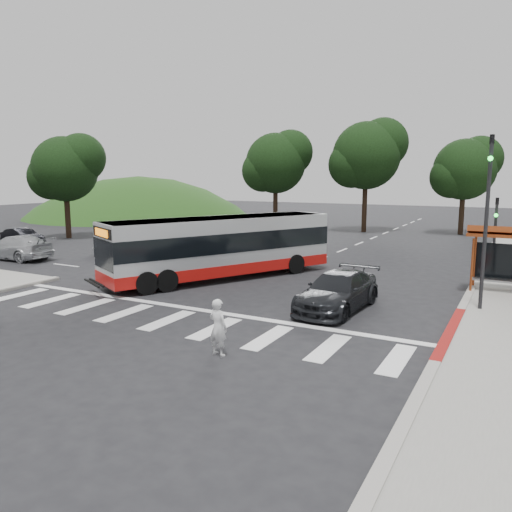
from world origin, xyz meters
The scene contains 17 objects.
ground centered at (0.00, 0.00, 0.00)m, with size 140.00×140.00×0.00m, color black.
curb_east centered at (9.00, 8.00, 0.07)m, with size 0.30×40.00×0.15m, color #9E9991.
curb_east_red centered at (9.00, -2.00, 0.08)m, with size 0.32×6.00×0.15m, color maroon.
hillside_nw centered at (-32.00, 30.00, 0.00)m, with size 44.00×44.00×10.00m, color #1D4616.
crosswalk_ladder centered at (0.00, -5.00, 0.01)m, with size 18.00×2.60×0.01m, color silver.
traffic_signal_ne_tall centered at (9.60, 1.49, 3.88)m, with size 0.18×0.37×6.50m.
traffic_signal_ne_short centered at (9.60, 8.49, 2.48)m, with size 0.18×0.37×4.00m.
tree_north_a centered at (-1.92, 26.07, 6.92)m, with size 6.60×6.15×10.17m.
tree_north_b centered at (6.07, 28.06, 5.66)m, with size 5.72×5.33×8.43m.
tree_north_c centered at (-9.92, 24.06, 6.29)m, with size 6.16×5.74×9.30m.
tree_west_a centered at (-21.93, 10.06, 5.66)m, with size 5.72×5.33×8.43m.
transit_bus centered at (-2.26, 2.16, 1.51)m, with size 2.54×11.72×3.03m, color #ADAFB1, non-canonical shape.
pedestrian centered at (3.44, -7.05, 0.82)m, with size 0.60×0.39×1.64m, color white.
dark_sedan centered at (4.78, -0.74, 0.71)m, with size 2.00×4.92×1.43m, color black.
west_car_white centered at (-11.73, 5.35, 0.67)m, with size 1.58×3.93×1.34m, color silver.
west_car_black centered at (-21.56, 5.39, 0.63)m, with size 1.33×3.82×1.26m, color black.
west_car_silver centered at (-16.32, 1.00, 0.73)m, with size 2.05×5.05×1.47m, color #B7B9BD.
Camera 1 is at (10.82, -18.47, 5.04)m, focal length 35.00 mm.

